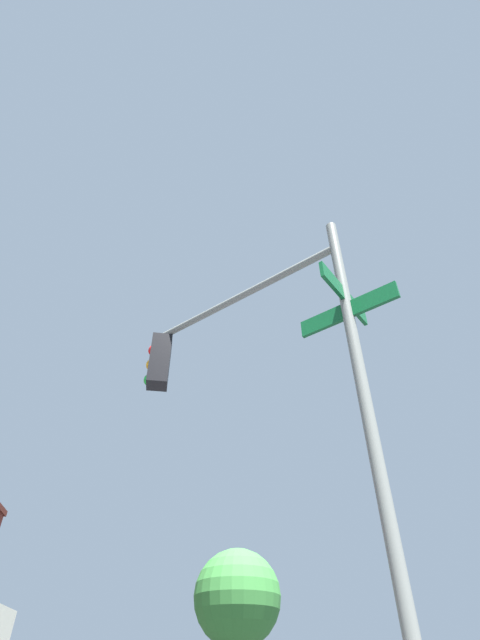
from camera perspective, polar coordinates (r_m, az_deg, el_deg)
traffic_signal_near at (r=5.22m, az=0.93°, el=-6.62°), size 2.65×2.57×5.64m
street_tree at (r=19.18m, az=-0.34°, el=-31.50°), size 3.16×3.16×5.35m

